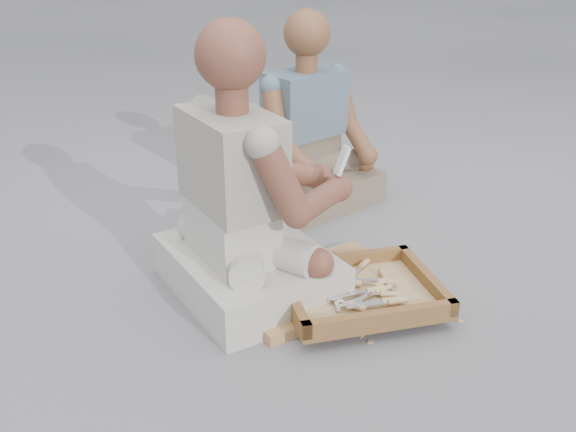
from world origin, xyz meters
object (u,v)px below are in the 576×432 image
carved_panel (318,288)px  tool_tray (360,292)px  companion (309,142)px  craftsman (246,208)px

carved_panel → tool_tray: tool_tray is taller
tool_tray → companion: bearing=72.0°
craftsman → companion: (0.62, 0.66, -0.03)m
craftsman → companion: 0.90m
companion → craftsman: bearing=33.7°
tool_tray → companion: 1.03m
craftsman → companion: craftsman is taller
tool_tray → craftsman: (-0.31, 0.30, 0.27)m
companion → carved_panel: bearing=50.7°
tool_tray → carved_panel: bearing=116.1°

